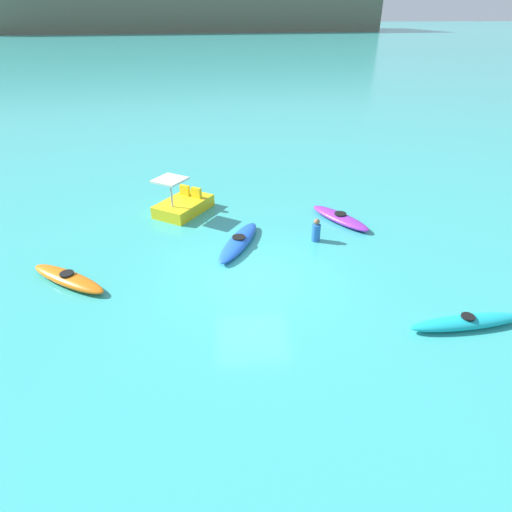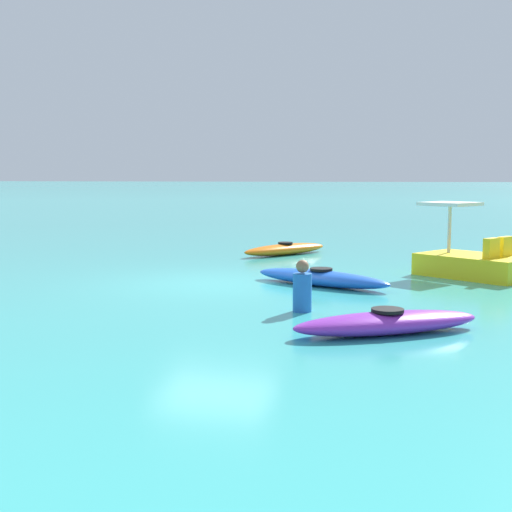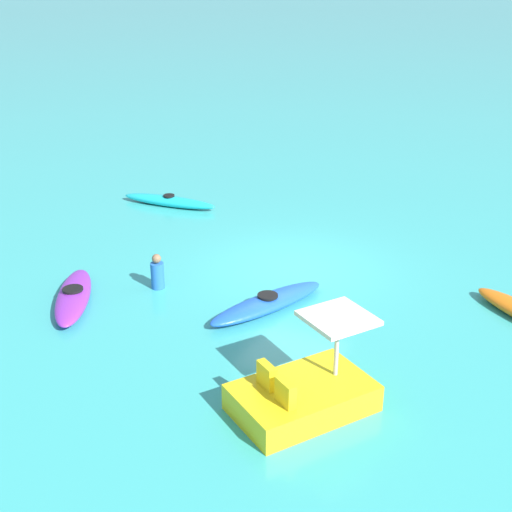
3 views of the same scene
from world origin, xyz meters
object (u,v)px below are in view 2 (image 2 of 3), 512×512
object	(u,v)px
kayak_blue	(321,278)
person_near_shore	(302,289)
kayak_orange	(285,249)
pedal_boat_yellow	(475,262)
kayak_purple	(387,323)

from	to	relation	value
kayak_blue	person_near_shore	bearing A→B (deg)	2.49
kayak_blue	kayak_orange	size ratio (longest dim) A/B	1.12
kayak_orange	pedal_boat_yellow	world-z (taller)	pedal_boat_yellow
kayak_purple	pedal_boat_yellow	xyz separation A→B (m)	(-6.31, 1.55, 0.17)
kayak_purple	kayak_orange	xyz separation A→B (m)	(-9.62, -3.54, -0.00)
kayak_purple	kayak_blue	bearing A→B (deg)	-158.74
kayak_blue	pedal_boat_yellow	distance (m)	3.84
person_near_shore	pedal_boat_yellow	bearing A→B (deg)	148.50
pedal_boat_yellow	kayak_purple	bearing A→B (deg)	-13.84
kayak_orange	person_near_shore	bearing A→B (deg)	13.79
kayak_purple	kayak_orange	size ratio (longest dim) A/B	1.00
pedal_boat_yellow	person_near_shore	size ratio (longest dim) A/B	3.21
kayak_blue	kayak_orange	distance (m)	5.78
kayak_purple	kayak_orange	distance (m)	10.25
kayak_blue	kayak_purple	bearing A→B (deg)	21.26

